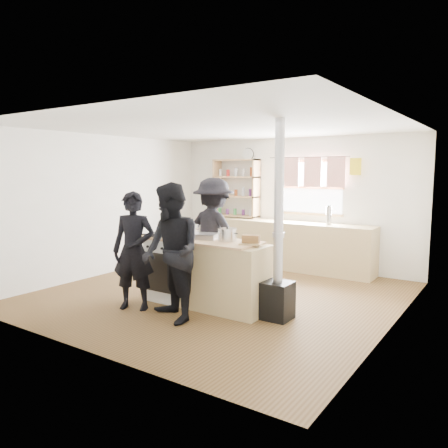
{
  "coord_description": "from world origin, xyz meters",
  "views": [
    {
      "loc": [
        3.66,
        -5.31,
        1.87
      ],
      "look_at": [
        0.14,
        -0.1,
        1.1
      ],
      "focal_mm": 35.0,
      "sensor_mm": 36.0,
      "label": 1
    }
  ],
  "objects": [
    {
      "name": "back_counter",
      "position": [
        0.0,
        2.22,
        0.45
      ],
      "size": [
        3.4,
        0.55,
        0.9
      ],
      "primitive_type": "cube",
      "color": "tan",
      "rests_on": "ground"
    },
    {
      "name": "person_near_left",
      "position": [
        -0.58,
        -1.2,
        0.8
      ],
      "size": [
        0.69,
        0.58,
        1.6
      ],
      "primitive_type": "imported",
      "rotation": [
        0.0,
        0.0,
        0.41
      ],
      "color": "black",
      "rests_on": "ground"
    },
    {
      "name": "roast_tray",
      "position": [
        0.08,
        -0.5,
        0.97
      ],
      "size": [
        0.44,
        0.38,
        0.07
      ],
      "color": "silver",
      "rests_on": "cooking_island"
    },
    {
      "name": "stockpot_stove",
      "position": [
        -0.26,
        -0.37,
        1.01
      ],
      "size": [
        0.22,
        0.22,
        0.18
      ],
      "color": "silver",
      "rests_on": "cooking_island"
    },
    {
      "name": "bread_board",
      "position": [
        0.86,
        -0.54,
        0.98
      ],
      "size": [
        0.33,
        0.28,
        0.12
      ],
      "color": "tan",
      "rests_on": "cooking_island"
    },
    {
      "name": "thermos",
      "position": [
        0.86,
        2.22,
        1.07
      ],
      "size": [
        0.1,
        0.1,
        0.34
      ],
      "primitive_type": "cylinder",
      "color": "silver",
      "rests_on": "back_counter"
    },
    {
      "name": "person_far",
      "position": [
        -0.35,
        0.34,
        0.88
      ],
      "size": [
        1.16,
        0.7,
        1.76
      ],
      "primitive_type": "imported",
      "rotation": [
        0.0,
        0.0,
        3.1
      ],
      "color": "black",
      "rests_on": "ground"
    },
    {
      "name": "stockpot_counter",
      "position": [
        0.46,
        -0.48,
        1.02
      ],
      "size": [
        0.26,
        0.26,
        0.2
      ],
      "color": "silver",
      "rests_on": "cooking_island"
    },
    {
      "name": "person_near_right",
      "position": [
        0.16,
        -1.29,
        0.87
      ],
      "size": [
        1.05,
        0.96,
        1.73
      ],
      "primitive_type": "imported",
      "rotation": [
        0.0,
        0.0,
        -0.47
      ],
      "color": "black",
      "rests_on": "ground"
    },
    {
      "name": "cooking_island",
      "position": [
        0.14,
        -0.55,
        0.47
      ],
      "size": [
        1.97,
        0.64,
        0.93
      ],
      "color": "white",
      "rests_on": "ground"
    },
    {
      "name": "flue_heater",
      "position": [
        1.22,
        -0.49,
        0.65
      ],
      "size": [
        0.35,
        0.35,
        2.5
      ],
      "color": "black",
      "rests_on": "ground"
    },
    {
      "name": "ground",
      "position": [
        0.0,
        0.0,
        -0.01
      ],
      "size": [
        5.0,
        5.0,
        0.01
      ],
      "primitive_type": "cube",
      "color": "brown",
      "rests_on": "ground"
    },
    {
      "name": "shelving_unit",
      "position": [
        -1.2,
        2.34,
        1.51
      ],
      "size": [
        1.0,
        0.28,
        1.2
      ],
      "color": "tan",
      "rests_on": "back_counter"
    },
    {
      "name": "skillet_greens",
      "position": [
        -0.61,
        -0.66,
        0.96
      ],
      "size": [
        0.37,
        0.37,
        0.05
      ],
      "color": "black",
      "rests_on": "cooking_island"
    }
  ]
}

